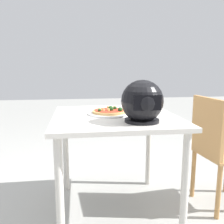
{
  "coord_description": "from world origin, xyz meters",
  "views": [
    {
      "loc": [
        0.27,
        1.8,
        1.13
      ],
      "look_at": [
        0.02,
        -0.02,
        0.8
      ],
      "focal_mm": 40.04,
      "sensor_mm": 36.0,
      "label": 1
    }
  ],
  "objects_px": {
    "dining_table": "(115,129)",
    "motorcycle_helmet": "(142,102)",
    "pizza": "(110,111)",
    "chair_side": "(216,147)"
  },
  "relations": [
    {
      "from": "pizza",
      "to": "chair_side",
      "type": "height_order",
      "value": "chair_side"
    },
    {
      "from": "motorcycle_helmet",
      "to": "chair_side",
      "type": "relative_size",
      "value": 0.3
    },
    {
      "from": "motorcycle_helmet",
      "to": "chair_side",
      "type": "xyz_separation_m",
      "value": [
        -0.67,
        -0.22,
        -0.4
      ]
    },
    {
      "from": "chair_side",
      "to": "dining_table",
      "type": "bearing_deg",
      "value": -2.61
    },
    {
      "from": "dining_table",
      "to": "chair_side",
      "type": "relative_size",
      "value": 1.04
    },
    {
      "from": "pizza",
      "to": "motorcycle_helmet",
      "type": "xyz_separation_m",
      "value": [
        -0.17,
        0.29,
        0.11
      ]
    },
    {
      "from": "dining_table",
      "to": "motorcycle_helmet",
      "type": "bearing_deg",
      "value": 118.9
    },
    {
      "from": "dining_table",
      "to": "pizza",
      "type": "distance_m",
      "value": 0.14
    },
    {
      "from": "pizza",
      "to": "dining_table",
      "type": "bearing_deg",
      "value": 130.71
    },
    {
      "from": "pizza",
      "to": "motorcycle_helmet",
      "type": "relative_size",
      "value": 0.93
    }
  ]
}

